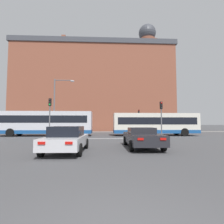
{
  "coord_description": "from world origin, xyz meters",
  "views": [
    {
      "loc": [
        -0.19,
        -2.15,
        1.6
      ],
      "look_at": [
        0.94,
        21.19,
        3.14
      ],
      "focal_mm": 28.0,
      "sensor_mm": 36.0,
      "label": 1
    }
  ],
  "objects_px": {
    "traffic_light_near_right": "(161,113)",
    "traffic_light_near_left": "(50,112)",
    "car_saloon_left": "(67,139)",
    "pedestrian_waiting": "(150,127)",
    "car_roadster_right": "(142,137)",
    "traffic_light_far_right": "(139,117)",
    "street_lamp_junction": "(58,101)",
    "traffic_light_far_left": "(70,118)",
    "bus_crossing_trailing": "(45,123)",
    "bus_crossing_lead": "(155,124)"
  },
  "relations": [
    {
      "from": "car_saloon_left",
      "to": "bus_crossing_trailing",
      "type": "xyz_separation_m",
      "value": [
        -5.51,
        12.95,
        0.95
      ]
    },
    {
      "from": "bus_crossing_lead",
      "to": "traffic_light_near_left",
      "type": "xyz_separation_m",
      "value": [
        -12.57,
        -4.18,
        1.3
      ]
    },
    {
      "from": "traffic_light_near_right",
      "to": "street_lamp_junction",
      "type": "distance_m",
      "value": 12.55
    },
    {
      "from": "traffic_light_far_left",
      "to": "traffic_light_far_right",
      "type": "height_order",
      "value": "traffic_light_far_right"
    },
    {
      "from": "car_saloon_left",
      "to": "car_roadster_right",
      "type": "relative_size",
      "value": 0.93
    },
    {
      "from": "car_roadster_right",
      "to": "pedestrian_waiting",
      "type": "relative_size",
      "value": 2.98
    },
    {
      "from": "bus_crossing_lead",
      "to": "traffic_light_far_right",
      "type": "bearing_deg",
      "value": 0.25
    },
    {
      "from": "bus_crossing_trailing",
      "to": "traffic_light_near_right",
      "type": "distance_m",
      "value": 14.52
    },
    {
      "from": "traffic_light_near_left",
      "to": "traffic_light_near_right",
      "type": "bearing_deg",
      "value": -0.85
    },
    {
      "from": "bus_crossing_trailing",
      "to": "pedestrian_waiting",
      "type": "bearing_deg",
      "value": -58.59
    },
    {
      "from": "traffic_light_near_right",
      "to": "pedestrian_waiting",
      "type": "xyz_separation_m",
      "value": [
        2.6,
        14.37,
        -1.74
      ]
    },
    {
      "from": "car_saloon_left",
      "to": "pedestrian_waiting",
      "type": "distance_m",
      "value": 25.45
    },
    {
      "from": "car_saloon_left",
      "to": "traffic_light_near_right",
      "type": "distance_m",
      "value": 12.14
    },
    {
      "from": "traffic_light_far_right",
      "to": "car_saloon_left",
      "type": "bearing_deg",
      "value": -110.74
    },
    {
      "from": "car_roadster_right",
      "to": "bus_crossing_lead",
      "type": "height_order",
      "value": "bus_crossing_lead"
    },
    {
      "from": "car_roadster_right",
      "to": "traffic_light_far_right",
      "type": "relative_size",
      "value": 1.13
    },
    {
      "from": "car_roadster_right",
      "to": "traffic_light_far_left",
      "type": "bearing_deg",
      "value": 112.71
    },
    {
      "from": "traffic_light_far_left",
      "to": "traffic_light_near_left",
      "type": "bearing_deg",
      "value": -87.37
    },
    {
      "from": "bus_crossing_lead",
      "to": "pedestrian_waiting",
      "type": "distance_m",
      "value": 10.23
    },
    {
      "from": "bus_crossing_lead",
      "to": "traffic_light_far_left",
      "type": "bearing_deg",
      "value": 52.67
    },
    {
      "from": "car_saloon_left",
      "to": "pedestrian_waiting",
      "type": "bearing_deg",
      "value": 65.82
    },
    {
      "from": "traffic_light_far_left",
      "to": "street_lamp_junction",
      "type": "xyz_separation_m",
      "value": [
        0.67,
        -11.12,
        1.78
      ]
    },
    {
      "from": "traffic_light_near_right",
      "to": "traffic_light_far_left",
      "type": "height_order",
      "value": "traffic_light_near_right"
    },
    {
      "from": "bus_crossing_lead",
      "to": "pedestrian_waiting",
      "type": "bearing_deg",
      "value": -11.41
    },
    {
      "from": "car_saloon_left",
      "to": "traffic_light_near_left",
      "type": "height_order",
      "value": "traffic_light_near_left"
    },
    {
      "from": "car_saloon_left",
      "to": "car_roadster_right",
      "type": "height_order",
      "value": "car_saloon_left"
    },
    {
      "from": "bus_crossing_trailing",
      "to": "street_lamp_junction",
      "type": "bearing_deg",
      "value": -118.69
    },
    {
      "from": "car_roadster_right",
      "to": "bus_crossing_trailing",
      "type": "bearing_deg",
      "value": 131.69
    },
    {
      "from": "car_roadster_right",
      "to": "pedestrian_waiting",
      "type": "bearing_deg",
      "value": 73.79
    },
    {
      "from": "traffic_light_far_left",
      "to": "car_roadster_right",
      "type": "bearing_deg",
      "value": -67.48
    },
    {
      "from": "traffic_light_far_left",
      "to": "car_saloon_left",
      "type": "bearing_deg",
      "value": -79.38
    },
    {
      "from": "traffic_light_far_left",
      "to": "traffic_light_near_left",
      "type": "distance_m",
      "value": 14.28
    },
    {
      "from": "traffic_light_near_left",
      "to": "street_lamp_junction",
      "type": "distance_m",
      "value": 3.52
    },
    {
      "from": "bus_crossing_lead",
      "to": "traffic_light_near_right",
      "type": "xyz_separation_m",
      "value": [
        -0.58,
        -4.36,
        1.12
      ]
    },
    {
      "from": "traffic_light_near_left",
      "to": "pedestrian_waiting",
      "type": "relative_size",
      "value": 2.64
    },
    {
      "from": "car_roadster_right",
      "to": "pedestrian_waiting",
      "type": "height_order",
      "value": "pedestrian_waiting"
    },
    {
      "from": "traffic_light_near_right",
      "to": "traffic_light_near_left",
      "type": "distance_m",
      "value": 11.99
    },
    {
      "from": "car_roadster_right",
      "to": "bus_crossing_trailing",
      "type": "relative_size",
      "value": 0.4
    },
    {
      "from": "bus_crossing_lead",
      "to": "street_lamp_junction",
      "type": "relative_size",
      "value": 1.53
    },
    {
      "from": "car_roadster_right",
      "to": "traffic_light_far_right",
      "type": "distance_m",
      "value": 22.37
    },
    {
      "from": "traffic_light_near_right",
      "to": "bus_crossing_lead",
      "type": "bearing_deg",
      "value": 82.42
    },
    {
      "from": "car_saloon_left",
      "to": "car_roadster_right",
      "type": "bearing_deg",
      "value": 19.62
    },
    {
      "from": "car_saloon_left",
      "to": "bus_crossing_lead",
      "type": "height_order",
      "value": "bus_crossing_lead"
    },
    {
      "from": "bus_crossing_trailing",
      "to": "traffic_light_near_right",
      "type": "height_order",
      "value": "traffic_light_near_right"
    },
    {
      "from": "traffic_light_far_left",
      "to": "traffic_light_near_left",
      "type": "relative_size",
      "value": 0.92
    },
    {
      "from": "car_saloon_left",
      "to": "traffic_light_far_left",
      "type": "relative_size",
      "value": 1.14
    },
    {
      "from": "street_lamp_junction",
      "to": "pedestrian_waiting",
      "type": "xyz_separation_m",
      "value": [
        14.57,
        11.04,
        -3.5
      ]
    },
    {
      "from": "traffic_light_near_right",
      "to": "street_lamp_junction",
      "type": "bearing_deg",
      "value": 164.48
    },
    {
      "from": "bus_crossing_lead",
      "to": "traffic_light_far_left",
      "type": "distance_m",
      "value": 16.67
    },
    {
      "from": "traffic_light_far_right",
      "to": "pedestrian_waiting",
      "type": "height_order",
      "value": "traffic_light_far_right"
    }
  ]
}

